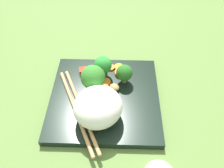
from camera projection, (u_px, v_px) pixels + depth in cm
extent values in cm
cube|color=#597B38|center=(105.00, 103.00, 57.22)|extent=(110.00, 110.00, 2.00)
cube|color=black|center=(105.00, 98.00, 55.89)|extent=(25.75, 25.75, 1.63)
ellipsoid|color=white|center=(98.00, 107.00, 48.35)|extent=(14.20, 14.21, 7.42)
cylinder|color=#52943D|center=(104.00, 72.00, 58.91)|extent=(1.63, 1.64, 2.40)
sphere|color=green|center=(103.00, 65.00, 57.12)|extent=(4.32, 4.32, 4.32)
cylinder|color=#79B14D|center=(124.00, 79.00, 57.66)|extent=(1.42, 1.35, 1.93)
sphere|color=#266621|center=(124.00, 73.00, 56.16)|extent=(3.95, 3.95, 3.95)
cylinder|color=#81AE51|center=(95.00, 88.00, 54.84)|extent=(1.89, 1.97, 3.16)
sphere|color=#347F2B|center=(93.00, 77.00, 52.37)|extent=(5.49, 5.49, 5.49)
cylinder|color=orange|center=(121.00, 73.00, 59.85)|extent=(4.04, 4.04, 0.80)
cylinder|color=orange|center=(90.00, 78.00, 58.57)|extent=(4.34, 4.34, 0.76)
cylinder|color=orange|center=(111.00, 67.00, 61.46)|extent=(2.99, 2.99, 0.44)
cylinder|color=orange|center=(104.00, 83.00, 57.56)|extent=(3.70, 3.70, 0.80)
cylinder|color=orange|center=(119.00, 67.00, 61.37)|extent=(3.23, 3.23, 0.68)
cube|color=red|center=(95.00, 83.00, 56.67)|extent=(3.39, 3.56, 1.93)
cube|color=red|center=(84.00, 71.00, 60.03)|extent=(2.64, 2.19, 1.24)
ellipsoid|color=tan|center=(114.00, 87.00, 56.01)|extent=(3.19, 3.10, 1.50)
ellipsoid|color=#B7884B|center=(106.00, 89.00, 55.47)|extent=(2.56, 2.78, 1.87)
cylinder|color=tan|center=(75.00, 110.00, 52.03)|extent=(10.01, 22.74, 0.78)
cylinder|color=tan|center=(81.00, 108.00, 52.37)|extent=(10.01, 22.74, 0.78)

